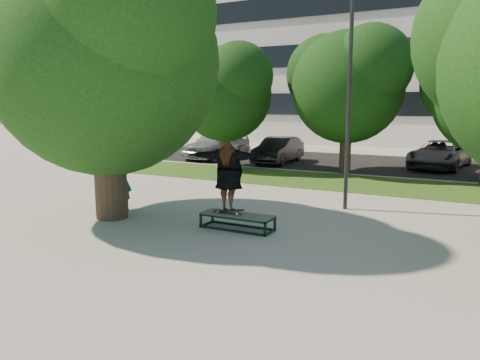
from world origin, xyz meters
The scene contains 14 objects.
ground centered at (0.00, 0.00, 0.00)m, with size 120.00×120.00×0.00m, color #A69F99.
grass_strip centered at (1.00, 9.50, 0.01)m, with size 30.00×4.00×0.02m, color #214C15.
asphalt_strip centered at (0.00, 16.00, 0.01)m, with size 40.00×8.00×0.01m, color black.
tree_left centered at (-4.29, 1.09, 4.42)m, with size 6.96×5.95×7.12m.
bg_tree_left centered at (-6.57, 11.07, 3.73)m, with size 5.28×4.51×5.77m.
bg_tree_mid centered at (-1.08, 12.08, 4.02)m, with size 5.76×4.92×6.24m.
lamppost centered at (1.00, 5.00, 3.15)m, with size 0.25×0.15×6.11m.
office_building centered at (-2.00, 31.98, 8.00)m, with size 30.00×14.12×16.00m.
grind_box centered at (-0.70, 1.57, 0.19)m, with size 1.80×0.60×0.38m.
skater_rig centered at (-0.93, 1.57, 1.31)m, with size 2.17×0.94×1.79m.
bystander centered at (-4.60, 1.81, 0.90)m, with size 0.66×0.43×1.80m, color #1B5C69.
car_silver_a centered at (-8.84, 14.14, 0.81)m, with size 1.92×4.78×1.63m, color #A6A6AA.
car_dark centered at (-5.00, 13.90, 0.67)m, with size 1.42×4.08×1.34m, color black.
car_grey centered at (2.50, 15.73, 0.65)m, with size 2.17×4.70×1.31m, color #515055.
Camera 1 is at (4.59, -8.12, 3.02)m, focal length 35.00 mm.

